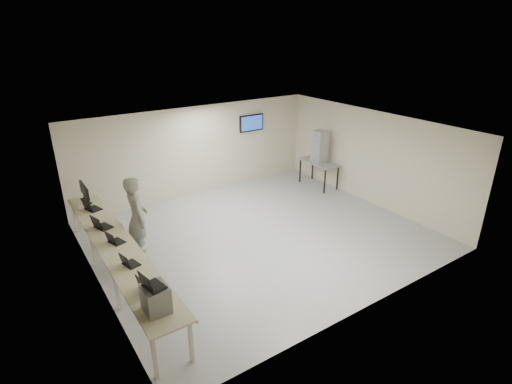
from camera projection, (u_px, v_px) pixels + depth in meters
room at (260, 184)px, 9.87m from camera, size 8.01×7.01×2.81m
workbench at (117, 247)px, 8.19m from camera, size 0.76×6.00×0.90m
equipment_box at (156, 299)px, 6.17m from camera, size 0.37×0.43×0.44m
laptop_on_box at (150, 284)px, 6.03m from camera, size 0.35×0.40×0.28m
laptop_0 at (147, 287)px, 6.69m from camera, size 0.36×0.41×0.29m
laptop_1 at (129, 262)px, 7.41m from camera, size 0.33×0.37×0.25m
laptop_2 at (114, 240)px, 8.18m from camera, size 0.35×0.38×0.25m
laptop_3 at (100, 225)px, 8.78m from camera, size 0.42×0.45×0.30m
laptop_4 at (91, 207)px, 9.64m from camera, size 0.42×0.45×0.30m
monitor_near at (86, 194)px, 9.89m from camera, size 0.21×0.47×0.47m
monitor_far at (83, 189)px, 10.15m from camera, size 0.21×0.47×0.46m
soldier at (137, 218)px, 9.08m from camera, size 0.56×0.77×1.97m
side_table at (319, 164)px, 13.27m from camera, size 0.67×1.43×0.86m
storage_bins at (320, 147)px, 13.03m from camera, size 0.40×0.44×1.04m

